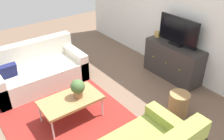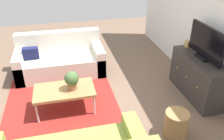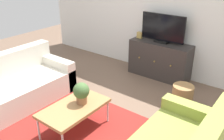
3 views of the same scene
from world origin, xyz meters
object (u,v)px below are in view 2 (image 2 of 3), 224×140
tv_console (198,77)px  flat_screen_tv (206,43)px  couch_left_side (60,60)px  mantel_clock (188,44)px  wicker_basket (176,124)px  coffee_table (64,91)px  potted_plant (72,80)px

tv_console → flat_screen_tv: (-0.00, 0.02, 0.65)m
couch_left_side → mantel_clock: (0.96, 2.37, 0.53)m
couch_left_side → flat_screen_tv: flat_screen_tv is taller
flat_screen_tv → wicker_basket: bearing=-44.9°
coffee_table → couch_left_side: bearing=-179.0°
potted_plant → couch_left_side: bearing=-173.6°
flat_screen_tv → tv_console: bearing=-90.0°
potted_plant → mantel_clock: (-0.44, 2.22, 0.22)m
flat_screen_tv → mantel_clock: bearing=-177.7°
mantel_clock → potted_plant: bearing=-78.9°
potted_plant → wicker_basket: potted_plant is taller
tv_console → mantel_clock: mantel_clock is taller
wicker_basket → tv_console: bearing=135.8°
potted_plant → wicker_basket: size_ratio=0.77×
mantel_clock → tv_console: bearing=-0.0°
coffee_table → tv_console: size_ratio=0.78×
flat_screen_tv → mantel_clock: size_ratio=6.93×
coffee_table → flat_screen_tv: flat_screen_tv is taller
coffee_table → mantel_clock: (-0.41, 2.35, 0.42)m
couch_left_side → wicker_basket: (2.33, 1.53, -0.07)m
tv_console → potted_plant: bearing=-91.7°
couch_left_side → potted_plant: couch_left_side is taller
coffee_table → potted_plant: potted_plant is taller
flat_screen_tv → wicker_basket: size_ratio=2.24×
potted_plant → wicker_basket: 1.70m
couch_left_side → wicker_basket: 2.79m
couch_left_side → potted_plant: (1.40, 0.16, 0.31)m
potted_plant → flat_screen_tv: flat_screen_tv is taller
flat_screen_tv → coffee_table: bearing=-92.2°
couch_left_side → wicker_basket: bearing=33.3°
couch_left_side → mantel_clock: bearing=67.9°
potted_plant → mantel_clock: mantel_clock is taller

